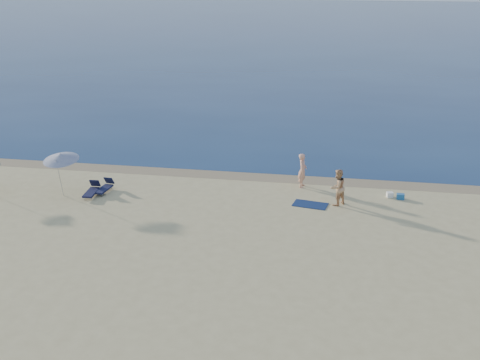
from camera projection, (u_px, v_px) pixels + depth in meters
name	position (u px, v px, depth m)	size (l,w,h in m)	color
sea	(319.00, 29.00, 110.25)	(240.00, 160.00, 0.01)	#0D244E
wet_sand_strip	(257.00, 177.00, 35.76)	(240.00, 1.60, 0.00)	#847254
person_left	(303.00, 170.00, 33.87)	(0.71, 0.47, 1.96)	tan
person_right	(338.00, 187.00, 31.37)	(0.95, 0.74, 1.96)	tan
beach_towel	(310.00, 205.00, 31.67)	(1.78, 0.99, 0.03)	#0D1D45
white_bag	(390.00, 195.00, 32.65)	(0.33, 0.28, 0.28)	white
blue_cooler	(400.00, 196.00, 32.40)	(0.41, 0.29, 0.29)	#1C5C9C
umbrella_near	(61.00, 157.00, 32.34)	(2.14, 2.16, 2.52)	silver
lounger_left	(105.00, 188.00, 33.36)	(0.66, 1.60, 0.69)	#141939
lounger_right	(92.00, 191.00, 32.88)	(0.65, 1.65, 0.71)	#131634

